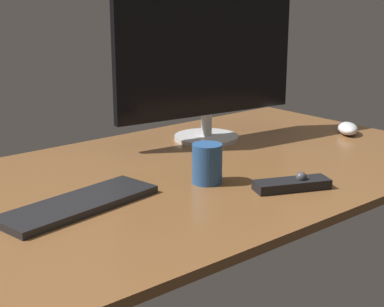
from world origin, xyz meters
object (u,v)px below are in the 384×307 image
(monitor, at_px, (207,57))
(computer_mouse, at_px, (348,128))
(media_remote, at_px, (293,184))
(keyboard, at_px, (79,204))
(coffee_mug, at_px, (207,164))

(monitor, bearing_deg, computer_mouse, -24.49)
(monitor, bearing_deg, media_remote, -100.37)
(keyboard, relative_size, coffee_mug, 3.76)
(keyboard, bearing_deg, coffee_mug, -17.71)
(monitor, relative_size, keyboard, 1.68)
(monitor, bearing_deg, keyboard, -148.59)
(computer_mouse, relative_size, media_remote, 0.57)
(monitor, xyz_separation_m, coffee_mug, (-0.27, -0.31, -0.20))
(computer_mouse, distance_m, media_remote, 0.57)
(computer_mouse, bearing_deg, coffee_mug, 141.04)
(keyboard, height_order, coffee_mug, coffee_mug)
(keyboard, xyz_separation_m, computer_mouse, (0.96, 0.02, 0.01))
(monitor, bearing_deg, coffee_mug, -123.71)
(monitor, distance_m, media_remote, 0.54)
(keyboard, bearing_deg, media_remote, -34.59)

